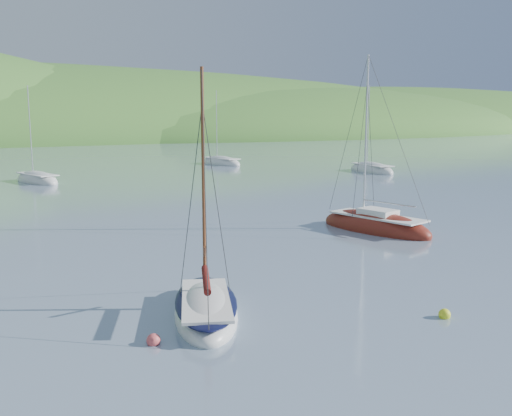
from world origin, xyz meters
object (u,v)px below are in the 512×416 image
sloop_red (375,227)px  distant_sloop_b (221,163)px  daysailer_white (206,310)px  distant_sloop_d (371,170)px  distant_sloop_a (37,181)px

sloop_red → distant_sloop_b: bearing=63.5°
daysailer_white → sloop_red: size_ratio=0.81×
distant_sloop_b → distant_sloop_d: bearing=-69.6°
distant_sloop_b → sloop_red: bearing=-115.8°
daysailer_white → distant_sloop_a: size_ratio=0.86×
sloop_red → distant_sloop_a: (-14.94, 36.37, -0.03)m
sloop_red → distant_sloop_d: 36.41m
sloop_red → distant_sloop_d: bearing=37.7°
daysailer_white → distant_sloop_b: size_ratio=0.83×
distant_sloop_b → distant_sloop_a: bearing=-170.7°
daysailer_white → distant_sloop_d: size_ratio=0.81×
distant_sloop_a → distant_sloop_d: size_ratio=0.95×
sloop_red → distant_sloop_b: size_ratio=1.02×
daysailer_white → distant_sloop_a: (0.16, 45.31, -0.03)m
sloop_red → distant_sloop_b: 48.01m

